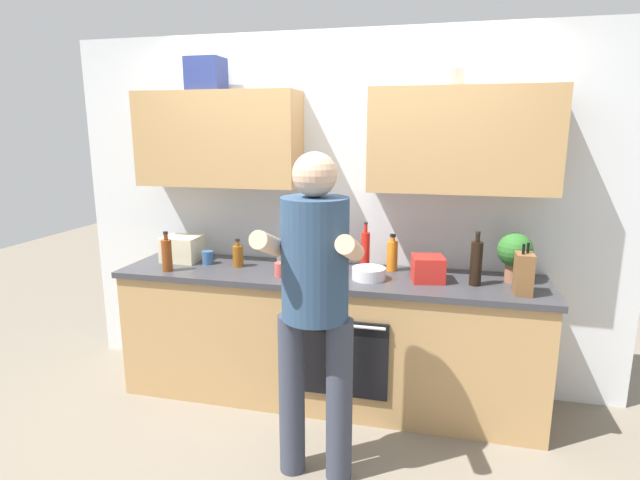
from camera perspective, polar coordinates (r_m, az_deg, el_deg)
ground_plane at (r=3.74m, az=0.77°, el=-17.15°), size 12.00×12.00×0.00m
back_wall_unit at (r=3.54m, az=1.78°, el=6.70°), size 4.00×0.38×2.50m
counter at (r=3.54m, az=0.80°, el=-10.79°), size 2.84×0.67×0.90m
person_standing at (r=2.57m, az=-0.59°, el=-6.04°), size 0.49×0.45×1.74m
bottle_syrup at (r=3.59m, az=-9.21°, el=-1.73°), size 0.07×0.07×0.20m
bottle_juice at (r=3.47m, az=8.12°, el=-1.69°), size 0.07×0.07×0.25m
bottle_vinegar at (r=3.58m, az=-16.84°, el=-1.58°), size 0.07×0.07×0.27m
bottle_water at (r=3.45m, az=-1.12°, el=-1.39°), size 0.07×0.07×0.30m
bottle_hotsauce at (r=3.51m, az=5.12°, el=-1.07°), size 0.06×0.06×0.32m
bottle_soy at (r=3.25m, az=17.14°, el=-2.46°), size 0.07×0.07×0.34m
cup_tea at (r=3.71m, az=-12.51°, el=-1.93°), size 0.08×0.08×0.09m
cup_ceramic at (r=3.33m, az=-4.45°, el=-3.32°), size 0.08×0.08×0.09m
cup_stoneware at (r=3.64m, az=-4.34°, el=-1.81°), size 0.07×0.07×0.11m
mixing_bowl at (r=3.27m, az=5.50°, el=-3.76°), size 0.22×0.22×0.08m
knife_block at (r=3.17m, az=21.92°, el=-3.53°), size 0.10×0.14×0.30m
potted_herb at (r=3.39m, az=21.06°, el=-1.32°), size 0.22×0.22×0.31m
grocery_bag_crisps at (r=3.28m, az=12.03°, el=-3.17°), size 0.23×0.23×0.16m
grocery_bag_rice at (r=3.83m, az=-15.27°, el=-0.95°), size 0.26×0.22×0.18m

